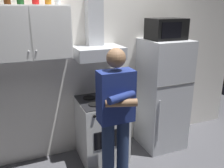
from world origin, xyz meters
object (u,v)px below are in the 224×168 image
Objects in this scene: upper_cabinet at (29,33)px; stove_oven at (102,129)px; range_hood at (97,42)px; person_standing at (116,117)px; cooking_pot at (114,96)px; refrigerator at (162,95)px; microwave at (166,29)px.

upper_cabinet is 1.55m from stove_oven.
range_hood reaches higher than person_standing.
upper_cabinet is 1.03× the size of stove_oven.
person_standing reaches higher than cooking_pot.
stove_oven is 0.55× the size of refrigerator.
upper_cabinet is 3.31× the size of cooking_pot.
range_hood is at bearing 172.45° from refrigerator.
refrigerator is (0.95, -0.13, -0.80)m from range_hood.
upper_cabinet reaches higher than microwave.
microwave is 1.16m from cooking_pot.
upper_cabinet is at bearing 175.93° from refrigerator.
range_hood is (0.80, 0.00, -0.15)m from upper_cabinet.
microwave is at bearing -6.46° from range_hood.
refrigerator is at bearing -4.07° from upper_cabinet.
person_standing is 0.52m from cooking_pot.
refrigerator is at bearing 0.04° from stove_oven.
microwave reaches higher than person_standing.
upper_cabinet is at bearing -179.91° from range_hood.
upper_cabinet is 0.56× the size of refrigerator.
microwave is (1.75, -0.11, -0.01)m from upper_cabinet.
upper_cabinet is 1.35m from person_standing.
range_hood reaches higher than cooking_pot.
refrigerator reaches higher than stove_oven.
upper_cabinet is at bearing 135.74° from person_standing.
range_hood is 0.72m from cooking_pot.
cooking_pot reaches higher than stove_oven.
stove_oven is at bearing -179.96° from refrigerator.
refrigerator is 5.88× the size of cooking_pot.
upper_cabinet is 1.88× the size of microwave.
microwave reaches higher than cooking_pot.
range_hood is 0.46× the size of person_standing.
microwave is 1.76× the size of cooking_pot.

